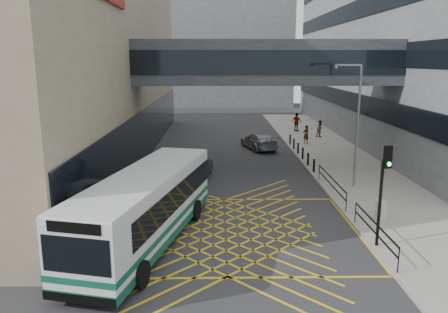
{
  "coord_description": "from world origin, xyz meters",
  "views": [
    {
      "loc": [
        -0.34,
        -18.89,
        7.69
      ],
      "look_at": [
        0.0,
        4.0,
        2.6
      ],
      "focal_mm": 35.0,
      "sensor_mm": 36.0,
      "label": 1
    }
  ],
  "objects_px": {
    "street_lamp": "(355,118)",
    "pedestrian_a": "(306,135)",
    "car_white": "(142,190)",
    "car_silver": "(259,140)",
    "traffic_light": "(384,182)",
    "pedestrian_c": "(297,122)",
    "bus": "(147,206)",
    "car_dark": "(197,168)",
    "pedestrian_b": "(320,129)",
    "litter_bin": "(381,211)"
  },
  "relations": [
    {
      "from": "car_silver",
      "to": "street_lamp",
      "type": "xyz_separation_m",
      "value": [
        4.5,
        -12.19,
        3.54
      ]
    },
    {
      "from": "bus",
      "to": "litter_bin",
      "type": "height_order",
      "value": "bus"
    },
    {
      "from": "car_silver",
      "to": "litter_bin",
      "type": "xyz_separation_m",
      "value": [
        4.2,
        -17.99,
        -0.12
      ]
    },
    {
      "from": "street_lamp",
      "to": "bus",
      "type": "bearing_deg",
      "value": -141.48
    },
    {
      "from": "street_lamp",
      "to": "pedestrian_a",
      "type": "distance_m",
      "value": 14.16
    },
    {
      "from": "car_silver",
      "to": "traffic_light",
      "type": "height_order",
      "value": "traffic_light"
    },
    {
      "from": "bus",
      "to": "pedestrian_c",
      "type": "xyz_separation_m",
      "value": [
        11.47,
        28.65,
        -0.51
      ]
    },
    {
      "from": "car_white",
      "to": "traffic_light",
      "type": "relative_size",
      "value": 1.1
    },
    {
      "from": "traffic_light",
      "to": "car_white",
      "type": "bearing_deg",
      "value": 130.44
    },
    {
      "from": "litter_bin",
      "to": "pedestrian_a",
      "type": "xyz_separation_m",
      "value": [
        0.27,
        19.57,
        0.36
      ]
    },
    {
      "from": "litter_bin",
      "to": "street_lamp",
      "type": "bearing_deg",
      "value": 87.01
    },
    {
      "from": "bus",
      "to": "traffic_light",
      "type": "distance_m",
      "value": 9.75
    },
    {
      "from": "bus",
      "to": "traffic_light",
      "type": "bearing_deg",
      "value": 7.76
    },
    {
      "from": "pedestrian_c",
      "to": "traffic_light",
      "type": "bearing_deg",
      "value": 129.48
    },
    {
      "from": "car_white",
      "to": "pedestrian_b",
      "type": "height_order",
      "value": "pedestrian_b"
    },
    {
      "from": "bus",
      "to": "street_lamp",
      "type": "xyz_separation_m",
      "value": [
        11.12,
        7.84,
        2.65
      ]
    },
    {
      "from": "car_silver",
      "to": "litter_bin",
      "type": "bearing_deg",
      "value": 86.34
    },
    {
      "from": "traffic_light",
      "to": "street_lamp",
      "type": "height_order",
      "value": "street_lamp"
    },
    {
      "from": "car_silver",
      "to": "street_lamp",
      "type": "bearing_deg",
      "value": 93.46
    },
    {
      "from": "car_dark",
      "to": "car_silver",
      "type": "bearing_deg",
      "value": -109.21
    },
    {
      "from": "car_white",
      "to": "pedestrian_a",
      "type": "relative_size",
      "value": 2.8
    },
    {
      "from": "car_dark",
      "to": "pedestrian_b",
      "type": "relative_size",
      "value": 2.74
    },
    {
      "from": "car_silver",
      "to": "car_dark",
      "type": "bearing_deg",
      "value": 45.97
    },
    {
      "from": "street_lamp",
      "to": "pedestrian_c",
      "type": "distance_m",
      "value": 21.06
    },
    {
      "from": "car_white",
      "to": "car_silver",
      "type": "distance_m",
      "value": 16.72
    },
    {
      "from": "car_white",
      "to": "litter_bin",
      "type": "distance_m",
      "value": 12.4
    },
    {
      "from": "car_dark",
      "to": "pedestrian_a",
      "type": "xyz_separation_m",
      "value": [
        9.46,
        11.29,
        0.29
      ]
    },
    {
      "from": "car_white",
      "to": "pedestrian_b",
      "type": "distance_m",
      "value": 24.43
    },
    {
      "from": "car_white",
      "to": "car_silver",
      "type": "height_order",
      "value": "car_silver"
    },
    {
      "from": "pedestrian_a",
      "to": "pedestrian_c",
      "type": "distance_m",
      "value": 7.06
    },
    {
      "from": "car_white",
      "to": "car_dark",
      "type": "height_order",
      "value": "car_white"
    },
    {
      "from": "litter_bin",
      "to": "pedestrian_c",
      "type": "xyz_separation_m",
      "value": [
        0.66,
        26.61,
        0.5
      ]
    },
    {
      "from": "litter_bin",
      "to": "car_white",
      "type": "bearing_deg",
      "value": 165.09
    },
    {
      "from": "traffic_light",
      "to": "pedestrian_b",
      "type": "relative_size",
      "value": 2.58
    },
    {
      "from": "traffic_light",
      "to": "litter_bin",
      "type": "distance_m",
      "value": 3.95
    },
    {
      "from": "traffic_light",
      "to": "car_silver",
      "type": "bearing_deg",
      "value": 78.4
    },
    {
      "from": "car_silver",
      "to": "pedestrian_a",
      "type": "height_order",
      "value": "pedestrian_a"
    },
    {
      "from": "car_silver",
      "to": "pedestrian_c",
      "type": "xyz_separation_m",
      "value": [
        4.86,
        8.62,
        0.38
      ]
    },
    {
      "from": "pedestrian_a",
      "to": "pedestrian_b",
      "type": "bearing_deg",
      "value": -150.77
    },
    {
      "from": "car_dark",
      "to": "pedestrian_c",
      "type": "bearing_deg",
      "value": -110.24
    },
    {
      "from": "pedestrian_a",
      "to": "pedestrian_c",
      "type": "bearing_deg",
      "value": -122.29
    },
    {
      "from": "traffic_light",
      "to": "pedestrian_c",
      "type": "xyz_separation_m",
      "value": [
        1.85,
        29.6,
        -1.79
      ]
    },
    {
      "from": "car_white",
      "to": "pedestrian_b",
      "type": "xyz_separation_m",
      "value": [
        14.34,
        19.77,
        0.24
      ]
    },
    {
      "from": "pedestrian_a",
      "to": "pedestrian_c",
      "type": "relative_size",
      "value": 0.85
    },
    {
      "from": "car_dark",
      "to": "litter_bin",
      "type": "relative_size",
      "value": 4.73
    },
    {
      "from": "car_white",
      "to": "pedestrian_a",
      "type": "height_order",
      "value": "pedestrian_a"
    },
    {
      "from": "car_white",
      "to": "litter_bin",
      "type": "relative_size",
      "value": 4.91
    },
    {
      "from": "pedestrian_a",
      "to": "pedestrian_b",
      "type": "xyz_separation_m",
      "value": [
        2.1,
        3.4,
        -0.01
      ]
    },
    {
      "from": "car_dark",
      "to": "litter_bin",
      "type": "height_order",
      "value": "car_dark"
    },
    {
      "from": "pedestrian_c",
      "to": "car_white",
      "type": "bearing_deg",
      "value": 104.7
    }
  ]
}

